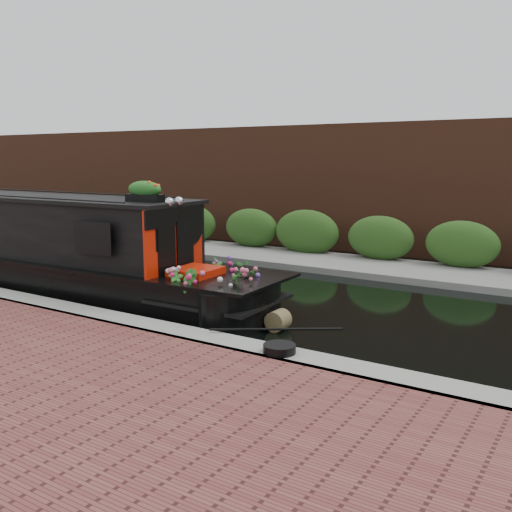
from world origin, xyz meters
The scene contains 8 objects.
ground centered at (0.00, 0.00, 0.00)m, with size 80.00×80.00×0.00m, color black.
near_bank_coping centered at (0.00, -3.30, 0.00)m, with size 40.00×0.60×0.50m, color gray.
far_bank_path centered at (0.00, 4.20, 0.00)m, with size 40.00×2.40×0.34m, color slate.
far_hedge centered at (0.00, 5.10, 0.00)m, with size 40.00×1.10×2.80m, color #284C19.
far_brick_wall centered at (0.00, 7.20, 0.00)m, with size 40.00×1.00×8.00m, color #572D1D.
narrowboat centered at (-3.31, -1.75, 0.81)m, with size 11.63×2.41×2.72m.
rope_fender centered at (2.96, -1.75, 0.18)m, with size 0.36×0.36×0.34m, color brown.
coiled_mooring_rope centered at (3.90, -3.33, 0.31)m, with size 0.46×0.46×0.12m, color black.
Camera 1 is at (7.74, -9.93, 2.94)m, focal length 40.00 mm.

